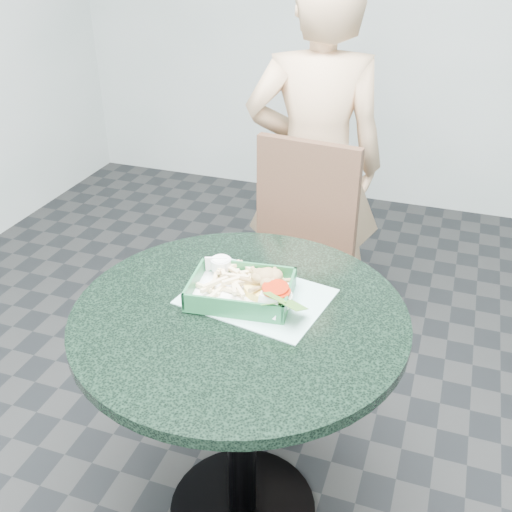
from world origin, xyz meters
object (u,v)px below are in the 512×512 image
(dining_chair, at_px, (298,250))
(sauce_ramekin, at_px, (226,268))
(crab_sandwich, at_px, (266,288))
(cafe_table, at_px, (241,369))
(diner_person, at_px, (315,166))
(food_basket, at_px, (241,300))

(dining_chair, height_order, sauce_ramekin, dining_chair)
(crab_sandwich, bearing_deg, cafe_table, -118.91)
(diner_person, distance_m, food_basket, 0.98)
(diner_person, bearing_deg, crab_sandwich, 80.45)
(sauce_ramekin, bearing_deg, diner_person, 88.49)
(cafe_table, xyz_separation_m, crab_sandwich, (0.04, 0.08, 0.22))
(diner_person, relative_size, sauce_ramekin, 27.40)
(food_basket, bearing_deg, dining_chair, 92.99)
(cafe_table, xyz_separation_m, food_basket, (-0.02, 0.05, 0.19))
(sauce_ramekin, bearing_deg, food_basket, -47.57)
(diner_person, bearing_deg, dining_chair, 77.02)
(dining_chair, distance_m, sauce_ramekin, 0.68)
(food_basket, bearing_deg, diner_person, 93.09)
(dining_chair, bearing_deg, cafe_table, -79.73)
(diner_person, xyz_separation_m, crab_sandwich, (0.11, -0.95, 0.03))
(diner_person, xyz_separation_m, food_basket, (0.05, -0.98, -0.00))
(dining_chair, xyz_separation_m, crab_sandwich, (0.10, -0.68, 0.27))
(diner_person, distance_m, sauce_ramekin, 0.90)
(diner_person, distance_m, crab_sandwich, 0.96)
(dining_chair, distance_m, food_basket, 0.75)
(food_basket, bearing_deg, sauce_ramekin, 132.43)
(dining_chair, relative_size, crab_sandwich, 8.04)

